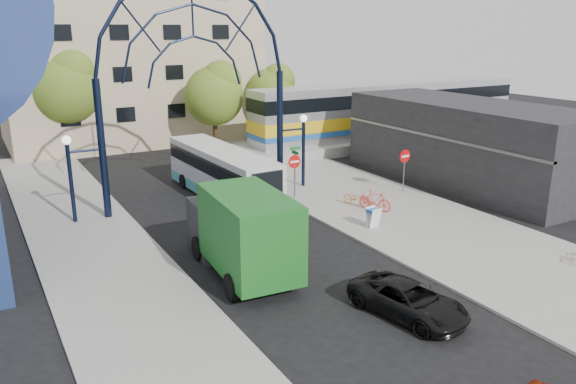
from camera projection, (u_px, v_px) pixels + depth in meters
ground at (353, 310)px, 19.27m from camera, size 120.00×120.00×0.00m
sidewalk_east at (439, 232)px, 26.42m from camera, size 8.00×56.00×0.12m
plaza_west at (118, 283)px, 21.11m from camera, size 5.00×50.00×0.12m
gateway_arch at (194, 43)px, 28.49m from camera, size 13.64×0.44×12.10m
stop_sign at (295, 166)px, 30.98m from camera, size 0.80×0.07×2.50m
do_not_enter_sign at (405, 160)px, 32.31m from camera, size 0.76×0.07×2.48m
street_name_sign at (295, 160)px, 31.64m from camera, size 0.70×0.70×2.80m
sandwich_board at (373, 215)px, 26.72m from camera, size 0.55×0.61×0.99m
commercial_block_east at (467, 143)px, 34.57m from camera, size 6.00×16.00×5.00m
apartment_block at (127, 56)px, 47.31m from camera, size 20.00×12.10×14.00m
train_platform at (389, 138)px, 47.05m from camera, size 32.00×5.00×0.80m
train_car at (391, 109)px, 46.34m from camera, size 25.10×3.05×4.20m
tree_north_a at (216, 92)px, 42.45m from camera, size 4.48×4.48×7.00m
tree_north_b at (66, 86)px, 40.78m from camera, size 5.12×5.12×8.00m
tree_north_c at (273, 90)px, 47.09m from camera, size 4.16×4.16×6.50m
city_bus at (222, 173)px, 31.51m from camera, size 2.70×10.37×2.82m
green_truck at (241, 231)px, 21.83m from camera, size 3.06×6.98×3.44m
black_suv at (408, 300)px, 18.72m from camera, size 2.72×4.49×1.17m
bike_near_a at (356, 198)px, 30.04m from camera, size 1.09×1.71×0.85m
bike_near_b at (375, 200)px, 29.25m from camera, size 1.25×1.85×1.09m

